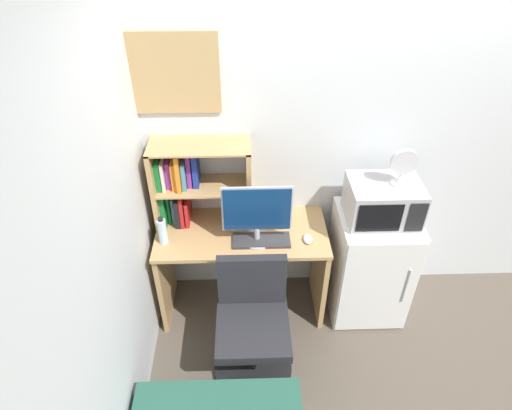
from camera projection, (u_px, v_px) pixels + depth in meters
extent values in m
cube|color=silver|center=(435.00, 141.00, 3.01)|extent=(6.40, 0.04, 2.60)
cube|color=silver|center=(66.00, 353.00, 1.67)|extent=(0.04, 4.40, 2.60)
cube|color=tan|center=(242.00, 233.00, 3.06)|extent=(1.20, 0.56, 0.03)
cube|color=tan|center=(166.00, 273.00, 3.28)|extent=(0.04, 0.51, 0.75)
cube|color=tan|center=(319.00, 270.00, 3.31)|extent=(0.04, 0.51, 0.75)
cube|color=tan|center=(156.00, 185.00, 2.96)|extent=(0.03, 0.28, 0.62)
cube|color=tan|center=(249.00, 184.00, 2.98)|extent=(0.03, 0.28, 0.62)
cube|color=tan|center=(199.00, 146.00, 2.79)|extent=(0.67, 0.28, 0.01)
cube|color=tan|center=(203.00, 186.00, 2.98)|extent=(0.60, 0.28, 0.01)
cube|color=#197233|center=(164.00, 204.00, 3.08)|extent=(0.03, 0.22, 0.26)
cube|color=#197233|center=(170.00, 205.00, 3.11)|extent=(0.02, 0.16, 0.22)
cube|color=teal|center=(174.00, 206.00, 3.12)|extent=(0.02, 0.16, 0.21)
cube|color=black|center=(179.00, 206.00, 3.09)|extent=(0.04, 0.23, 0.23)
cube|color=#B21E1E|center=(183.00, 205.00, 3.09)|extent=(0.03, 0.24, 0.25)
cube|color=#B21E1E|center=(188.00, 208.00, 3.11)|extent=(0.02, 0.23, 0.20)
cube|color=#197233|center=(159.00, 171.00, 2.92)|extent=(0.04, 0.21, 0.22)
cube|color=silver|center=(164.00, 171.00, 2.92)|extent=(0.02, 0.22, 0.21)
cube|color=purple|center=(169.00, 171.00, 2.93)|extent=(0.03, 0.18, 0.20)
cube|color=orange|center=(175.00, 171.00, 2.93)|extent=(0.03, 0.21, 0.20)
cube|color=orange|center=(179.00, 167.00, 2.90)|extent=(0.03, 0.24, 0.27)
cube|color=teal|center=(185.00, 171.00, 2.93)|extent=(0.03, 0.21, 0.20)
cube|color=purple|center=(189.00, 167.00, 2.92)|extent=(0.03, 0.16, 0.25)
cube|color=navy|center=(196.00, 166.00, 2.92)|extent=(0.04, 0.17, 0.26)
cylinder|color=#B7B7BC|center=(257.00, 239.00, 2.97)|extent=(0.21, 0.21, 0.02)
cylinder|color=#B7B7BC|center=(257.00, 233.00, 2.94)|extent=(0.04, 0.04, 0.09)
cube|color=#B7B7BC|center=(257.00, 209.00, 2.82)|extent=(0.46, 0.01, 0.34)
cube|color=navy|center=(257.00, 209.00, 2.82)|extent=(0.44, 0.02, 0.32)
cube|color=#333338|center=(261.00, 240.00, 2.96)|extent=(0.39, 0.15, 0.02)
ellipsoid|color=silver|center=(308.00, 239.00, 2.96)|extent=(0.06, 0.10, 0.03)
cylinder|color=silver|center=(163.00, 231.00, 2.90)|extent=(0.06, 0.06, 0.19)
cylinder|color=black|center=(160.00, 219.00, 2.84)|extent=(0.03, 0.03, 0.02)
cube|color=white|center=(369.00, 264.00, 3.25)|extent=(0.54, 0.50, 0.90)
cube|color=white|center=(378.00, 290.00, 3.05)|extent=(0.52, 0.01, 0.86)
cylinder|color=#B2B2B7|center=(406.00, 286.00, 3.02)|extent=(0.01, 0.01, 0.31)
cube|color=#ADADB2|center=(382.00, 201.00, 2.90)|extent=(0.47, 0.36, 0.27)
cube|color=black|center=(380.00, 218.00, 2.75)|extent=(0.28, 0.01, 0.21)
cube|color=black|center=(417.00, 218.00, 2.76)|extent=(0.11, 0.01, 0.22)
cylinder|color=silver|center=(398.00, 183.00, 2.82)|extent=(0.11, 0.11, 0.01)
cylinder|color=silver|center=(400.00, 177.00, 2.79)|extent=(0.02, 0.02, 0.07)
cylinder|color=silver|center=(404.00, 162.00, 2.71)|extent=(0.17, 0.03, 0.17)
cylinder|color=black|center=(253.00, 368.00, 3.04)|extent=(0.54, 0.54, 0.04)
cylinder|color=black|center=(253.00, 350.00, 2.91)|extent=(0.04, 0.04, 0.41)
cube|color=#232328|center=(253.00, 329.00, 2.78)|extent=(0.47, 0.47, 0.07)
cube|color=#232328|center=(252.00, 280.00, 2.81)|extent=(0.44, 0.06, 0.39)
cube|color=tan|center=(166.00, 74.00, 2.63)|extent=(0.65, 0.02, 0.50)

